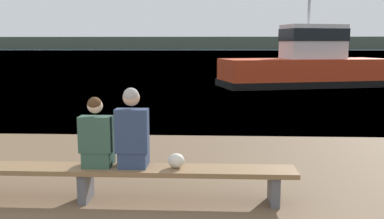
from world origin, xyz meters
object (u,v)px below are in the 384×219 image
at_px(person_left, 97,138).
at_px(shopping_bag, 176,161).
at_px(tugboat_red, 306,67).
at_px(bench_main, 85,173).
at_px(person_right, 132,133).

bearing_deg(person_left, shopping_bag, -0.06).
bearing_deg(shopping_bag, tugboat_red, 72.46).
relative_size(bench_main, person_left, 5.93).
relative_size(shopping_bag, tugboat_red, 0.02).
xyz_separation_m(shopping_bag, tugboat_red, (5.33, 16.85, 0.41)).
xyz_separation_m(bench_main, tugboat_red, (6.58, 16.86, 0.61)).
bearing_deg(person_right, tugboat_red, 70.65).
bearing_deg(tugboat_red, shopping_bag, 147.48).
distance_m(person_left, tugboat_red, 18.02).
bearing_deg(person_right, bench_main, -179.29).
height_order(bench_main, tugboat_red, tugboat_red).
bearing_deg(person_right, shopping_bag, 0.39).
bearing_deg(shopping_bag, person_left, 179.94).
height_order(bench_main, person_right, person_right).
bearing_deg(person_right, person_left, 179.41).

